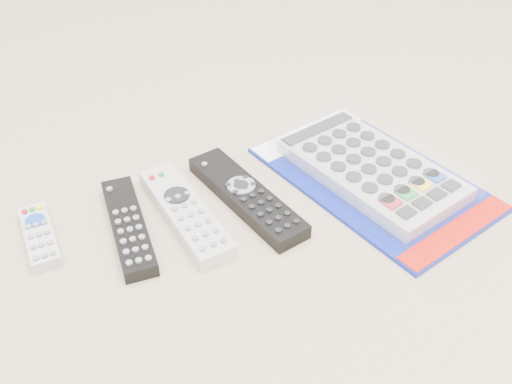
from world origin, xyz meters
name	(u,v)px	position (x,y,z in m)	size (l,w,h in m)	color
remote_small_grey	(39,235)	(-0.25, 0.07, 0.01)	(0.04, 0.13, 0.02)	#B3B3B5
remote_slim_black	(128,226)	(-0.13, 0.03, 0.01)	(0.07, 0.20, 0.02)	black
remote_silver_dvd	(185,212)	(-0.05, 0.03, 0.01)	(0.07, 0.22, 0.03)	silver
remote_large_black	(247,196)	(0.04, 0.02, 0.01)	(0.09, 0.24, 0.03)	black
jumbo_remote_packaged	(371,167)	(0.24, -0.02, 0.02)	(0.28, 0.39, 0.05)	navy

